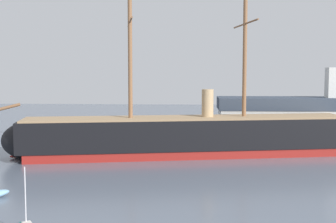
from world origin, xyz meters
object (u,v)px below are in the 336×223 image
Objects in this scene: dinghy_distant_centre at (165,146)px; dockside_warehouse_right at (302,121)px; sailboat_far_left at (20,155)px; tall_ship at (188,136)px.

dinghy_distant_centre is 0.07× the size of dockside_warehouse_right.
sailboat_far_left is at bearing -153.67° from dinghy_distant_centre.
tall_ship reaches higher than dinghy_distant_centre.
tall_ship is at bearing 6.48° from sailboat_far_left.
tall_ship is 26.48× the size of dinghy_distant_centre.
sailboat_far_left is 30.23m from dinghy_distant_centre.
dockside_warehouse_right is at bearing 31.69° from tall_ship.
tall_ship reaches higher than dockside_warehouse_right.
dinghy_distant_centre is at bearing 118.03° from tall_ship.
dinghy_distant_centre is at bearing 26.33° from sailboat_far_left.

